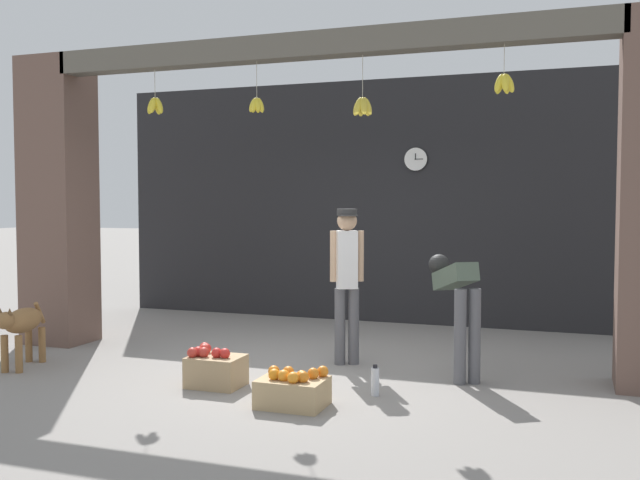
% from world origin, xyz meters
% --- Properties ---
extents(ground_plane, '(60.00, 60.00, 0.00)m').
position_xyz_m(ground_plane, '(0.00, 0.00, 0.00)').
color(ground_plane, gray).
extents(shop_back_wall, '(7.67, 0.12, 3.29)m').
position_xyz_m(shop_back_wall, '(0.00, 2.94, 1.65)').
color(shop_back_wall, '#232326').
rests_on(shop_back_wall, ground_plane).
extents(shop_pillar_left, '(0.70, 0.60, 3.29)m').
position_xyz_m(shop_pillar_left, '(-3.18, 0.30, 1.65)').
color(shop_pillar_left, brown).
rests_on(shop_pillar_left, ground_plane).
extents(storefront_awning, '(5.77, 0.28, 0.83)m').
position_xyz_m(storefront_awning, '(0.01, 0.12, 3.15)').
color(storefront_awning, '#5B564C').
extents(dog, '(0.37, 0.86, 0.64)m').
position_xyz_m(dog, '(-2.66, -0.91, 0.43)').
color(dog, olive).
rests_on(dog, ground_plane).
extents(shopkeeper, '(0.32, 0.30, 1.58)m').
position_xyz_m(shopkeeper, '(0.33, 0.33, 0.92)').
color(shopkeeper, '#56565B').
rests_on(shopkeeper, ground_plane).
extents(worker_stooping, '(0.59, 0.79, 1.13)m').
position_xyz_m(worker_stooping, '(1.45, 0.17, 0.75)').
color(worker_stooping, '#56565B').
rests_on(worker_stooping, ground_plane).
extents(fruit_crate_oranges, '(0.53, 0.41, 0.31)m').
position_xyz_m(fruit_crate_oranges, '(0.36, -1.24, 0.13)').
color(fruit_crate_oranges, tan).
rests_on(fruit_crate_oranges, ground_plane).
extents(fruit_crate_apples, '(0.47, 0.37, 0.36)m').
position_xyz_m(fruit_crate_apples, '(-0.53, -0.89, 0.16)').
color(fruit_crate_apples, tan).
rests_on(fruit_crate_apples, ground_plane).
extents(water_bottle, '(0.07, 0.07, 0.26)m').
position_xyz_m(water_bottle, '(0.90, -0.71, 0.12)').
color(water_bottle, silver).
rests_on(water_bottle, ground_plane).
extents(wall_clock, '(0.32, 0.03, 0.32)m').
position_xyz_m(wall_clock, '(0.48, 2.87, 2.21)').
color(wall_clock, black).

